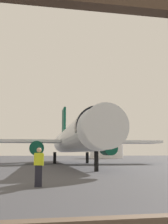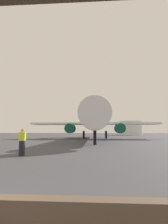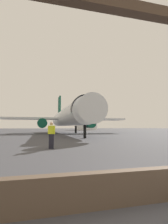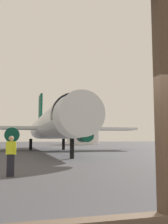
{
  "view_description": "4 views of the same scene",
  "coord_description": "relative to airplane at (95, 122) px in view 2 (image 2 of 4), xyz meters",
  "views": [
    {
      "loc": [
        -2.21,
        -3.65,
        1.49
      ],
      "look_at": [
        0.71,
        13.27,
        4.22
      ],
      "focal_mm": 41.64,
      "sensor_mm": 36.0,
      "label": 1
    },
    {
      "loc": [
        2.5,
        -2.56,
        1.57
      ],
      "look_at": [
        1.53,
        12.98,
        3.31
      ],
      "focal_mm": 27.6,
      "sensor_mm": 36.0,
      "label": 2
    },
    {
      "loc": [
        -2.94,
        -2.98,
        1.42
      ],
      "look_at": [
        3.03,
        20.1,
        3.49
      ],
      "focal_mm": 27.39,
      "sensor_mm": 36.0,
      "label": 3
    },
    {
      "loc": [
        -2.01,
        -3.17,
        1.61
      ],
      "look_at": [
        3.41,
        17.19,
        3.83
      ],
      "focal_mm": 41.01,
      "sensor_mm": 36.0,
      "label": 4
    }
  ],
  "objects": [
    {
      "name": "ground_plane",
      "position": [
        -2.5,
        8.45,
        -3.41
      ],
      "size": [
        220.0,
        220.0,
        0.0
      ],
      "primitive_type": "plane",
      "color": "#424247"
    },
    {
      "name": "airplane",
      "position": [
        0.0,
        0.0,
        0.0
      ],
      "size": [
        26.07,
        35.04,
        10.21
      ],
      "color": "silver",
      "rests_on": "ground"
    },
    {
      "name": "ground_crew_worker",
      "position": [
        -4.7,
        -23.12,
        -2.51
      ],
      "size": [
        0.45,
        0.41,
        1.74
      ],
      "color": "black",
      "rests_on": "ground"
    },
    {
      "name": "fuel_storage_tank",
      "position": [
        15.06,
        40.04,
        -0.55
      ],
      "size": [
        9.76,
        9.76,
        5.72
      ],
      "primitive_type": "cylinder",
      "color": "white",
      "rests_on": "ground"
    }
  ]
}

